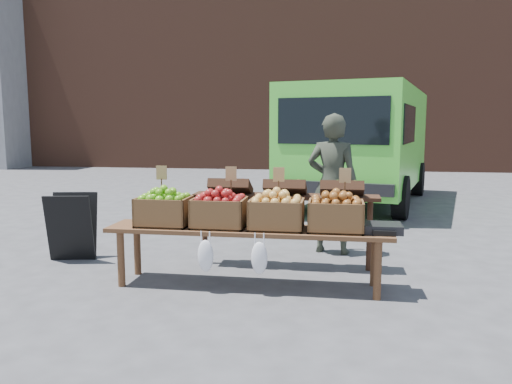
% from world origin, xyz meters
% --- Properties ---
extents(ground, '(80.00, 80.00, 0.00)m').
position_xyz_m(ground, '(0.00, 0.00, 0.00)').
color(ground, '#49494B').
extents(brick_building, '(24.00, 4.00, 10.00)m').
position_xyz_m(brick_building, '(0.00, 15.00, 5.00)').
color(brick_building, brown).
rests_on(brick_building, ground).
extents(delivery_van, '(3.41, 5.40, 2.24)m').
position_xyz_m(delivery_van, '(1.93, 5.74, 1.12)').
color(delivery_van, '#53DE3C').
rests_on(delivery_van, ground).
extents(vendor, '(0.68, 0.52, 1.68)m').
position_xyz_m(vendor, '(1.40, 1.60, 0.84)').
color(vendor, '#303629').
rests_on(vendor, ground).
extents(chalkboard_sign, '(0.56, 0.37, 0.78)m').
position_xyz_m(chalkboard_sign, '(-1.54, 0.80, 0.39)').
color(chalkboard_sign, black).
rests_on(chalkboard_sign, ground).
extents(back_table, '(2.10, 0.44, 1.04)m').
position_xyz_m(back_table, '(0.90, 0.89, 0.52)').
color(back_table, '#321C11').
rests_on(back_table, ground).
extents(display_bench, '(2.70, 0.56, 0.57)m').
position_xyz_m(display_bench, '(0.62, 0.17, 0.28)').
color(display_bench, '#54341E').
rests_on(display_bench, ground).
extents(crate_golden_apples, '(0.50, 0.40, 0.28)m').
position_xyz_m(crate_golden_apples, '(-0.21, 0.17, 0.71)').
color(crate_golden_apples, '#409A14').
rests_on(crate_golden_apples, display_bench).
extents(crate_russet_pears, '(0.50, 0.40, 0.28)m').
position_xyz_m(crate_russet_pears, '(0.34, 0.17, 0.71)').
color(crate_russet_pears, maroon).
rests_on(crate_russet_pears, display_bench).
extents(crate_red_apples, '(0.50, 0.40, 0.28)m').
position_xyz_m(crate_red_apples, '(0.89, 0.17, 0.71)').
color(crate_red_apples, gold).
rests_on(crate_red_apples, display_bench).
extents(crate_green_apples, '(0.50, 0.40, 0.28)m').
position_xyz_m(crate_green_apples, '(1.44, 0.17, 0.71)').
color(crate_green_apples, brown).
rests_on(crate_green_apples, display_bench).
extents(weighing_scale, '(0.34, 0.30, 0.08)m').
position_xyz_m(weighing_scale, '(1.87, 0.17, 0.61)').
color(weighing_scale, black).
rests_on(weighing_scale, display_bench).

